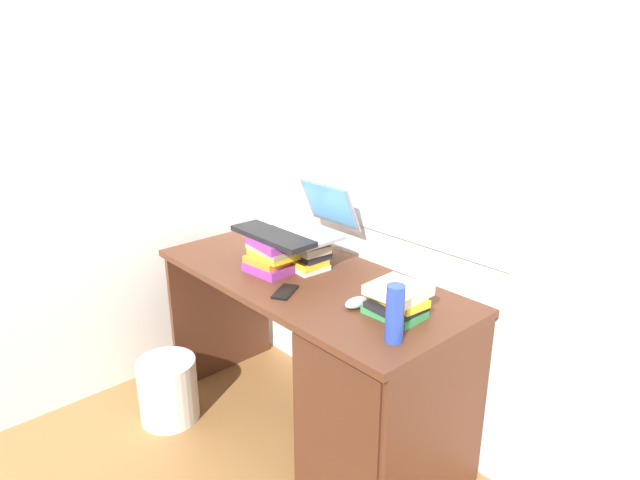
# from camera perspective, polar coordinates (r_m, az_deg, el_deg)

# --- Properties ---
(ground_plane) EXTENTS (6.00, 6.00, 0.00)m
(ground_plane) POSITION_cam_1_polar(r_m,az_deg,el_deg) (2.80, -1.10, -18.37)
(ground_plane) COLOR olive
(wall_back) EXTENTS (6.00, 0.06, 2.60)m
(wall_back) POSITION_cam_1_polar(r_m,az_deg,el_deg) (2.49, 5.18, 9.82)
(wall_back) COLOR white
(wall_back) RESTS_ON ground
(wall_left) EXTENTS (0.05, 6.00, 2.60)m
(wall_left) POSITION_cam_1_polar(r_m,az_deg,el_deg) (3.03, -13.63, 11.11)
(wall_left) COLOR silver
(wall_left) RESTS_ON ground
(desk) EXTENTS (1.43, 0.64, 0.77)m
(desk) POSITION_cam_1_polar(r_m,az_deg,el_deg) (2.32, 4.49, -14.50)
(desk) COLOR #4C2819
(desk) RESTS_ON ground
(book_stack_tall) EXTENTS (0.26, 0.16, 0.14)m
(book_stack_tall) POSITION_cam_1_polar(r_m,az_deg,el_deg) (2.48, -1.75, -1.20)
(book_stack_tall) COLOR beige
(book_stack_tall) RESTS_ON desk
(book_stack_keyboard_riser) EXTENTS (0.22, 0.20, 0.15)m
(book_stack_keyboard_riser) POSITION_cam_1_polar(r_m,az_deg,el_deg) (2.44, -4.79, -1.53)
(book_stack_keyboard_riser) COLOR #8C338C
(book_stack_keyboard_riser) RESTS_ON desk
(book_stack_side) EXTENTS (0.24, 0.20, 0.11)m
(book_stack_side) POSITION_cam_1_polar(r_m,az_deg,el_deg) (2.08, 7.70, -5.97)
(book_stack_side) COLOR #338C4C
(book_stack_side) RESTS_ON desk
(laptop) EXTENTS (0.31, 0.32, 0.22)m
(laptop) POSITION_cam_1_polar(r_m,az_deg,el_deg) (2.48, -0.61, 1.85)
(laptop) COLOR gray
(laptop) RESTS_ON book_stack_tall
(keyboard) EXTENTS (0.42, 0.14, 0.02)m
(keyboard) POSITION_cam_1_polar(r_m,az_deg,el_deg) (2.41, -4.81, 0.42)
(keyboard) COLOR black
(keyboard) RESTS_ON book_stack_keyboard_riser
(computer_mouse) EXTENTS (0.06, 0.10, 0.04)m
(computer_mouse) POSITION_cam_1_polar(r_m,az_deg,el_deg) (2.13, 3.68, -6.29)
(computer_mouse) COLOR #A5A8AD
(computer_mouse) RESTS_ON desk
(mug) EXTENTS (0.11, 0.07, 0.09)m
(mug) POSITION_cam_1_polar(r_m,az_deg,el_deg) (2.81, -5.59, 0.74)
(mug) COLOR white
(mug) RESTS_ON desk
(water_bottle) EXTENTS (0.06, 0.06, 0.20)m
(water_bottle) POSITION_cam_1_polar(r_m,az_deg,el_deg) (1.88, 7.53, -7.35)
(water_bottle) COLOR #263FA5
(water_bottle) RESTS_ON desk
(cell_phone) EXTENTS (0.12, 0.15, 0.01)m
(cell_phone) POSITION_cam_1_polar(r_m,az_deg,el_deg) (2.25, -3.53, -5.22)
(cell_phone) COLOR black
(cell_phone) RESTS_ON desk
(wastebasket) EXTENTS (0.27, 0.27, 0.31)m
(wastebasket) POSITION_cam_1_polar(r_m,az_deg,el_deg) (2.86, -15.01, -14.33)
(wastebasket) COLOR silver
(wastebasket) RESTS_ON ground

